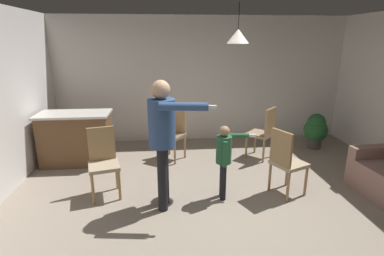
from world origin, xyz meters
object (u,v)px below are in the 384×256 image
(dining_chair_near_wall, at_px, (264,131))
(dining_chair_spare, at_px, (286,160))
(dining_chair_centre_back, at_px, (103,159))
(person_adult, at_px, (163,132))
(dining_chair_by_counter, at_px, (174,131))
(kitchen_counter, at_px, (76,138))
(person_child, at_px, (224,154))
(potted_plant_corner, at_px, (316,129))

(dining_chair_near_wall, xyz_separation_m, dining_chair_spare, (-0.14, -1.41, 0.00))
(dining_chair_near_wall, xyz_separation_m, dining_chair_centre_back, (-2.76, -1.14, 0.00))
(person_adult, xyz_separation_m, dining_chair_by_counter, (0.19, 1.75, -0.53))
(dining_chair_near_wall, bearing_deg, dining_chair_by_counter, 128.09)
(kitchen_counter, bearing_deg, dining_chair_centre_back, -60.10)
(person_child, relative_size, potted_plant_corner, 1.47)
(dining_chair_by_counter, bearing_deg, person_child, 146.97)
(dining_chair_spare, relative_size, potted_plant_corner, 1.35)
(person_child, xyz_separation_m, dining_chair_near_wall, (1.04, 1.41, -0.13))
(dining_chair_by_counter, height_order, potted_plant_corner, dining_chair_by_counter)
(kitchen_counter, height_order, dining_chair_spare, dining_chair_spare)
(dining_chair_spare, bearing_deg, dining_chair_centre_back, -120.00)
(person_adult, xyz_separation_m, dining_chair_centre_back, (-0.87, 0.44, -0.53))
(person_adult, height_order, person_child, person_adult)
(person_child, distance_m, dining_chair_near_wall, 1.76)
(person_adult, distance_m, dining_chair_near_wall, 2.51)
(dining_chair_near_wall, relative_size, dining_chair_centre_back, 1.00)
(dining_chair_centre_back, bearing_deg, dining_chair_by_counter, -143.14)
(kitchen_counter, height_order, person_child, person_child)
(person_child, xyz_separation_m, potted_plant_corner, (2.32, 1.88, -0.27))
(dining_chair_by_counter, height_order, dining_chair_centre_back, same)
(potted_plant_corner, bearing_deg, kitchen_counter, -175.75)
(kitchen_counter, xyz_separation_m, potted_plant_corner, (4.75, 0.35, -0.07))
(person_child, distance_m, dining_chair_centre_back, 1.74)
(dining_chair_by_counter, xyz_separation_m, dining_chair_near_wall, (1.69, -0.18, 0.00))
(person_adult, bearing_deg, dining_chair_centre_back, -109.14)
(person_child, bearing_deg, dining_chair_near_wall, 147.50)
(person_adult, height_order, dining_chair_by_counter, person_adult)
(potted_plant_corner, bearing_deg, dining_chair_by_counter, -174.51)
(dining_chair_spare, xyz_separation_m, potted_plant_corner, (1.42, 1.87, -0.14))
(person_adult, height_order, dining_chair_centre_back, person_adult)
(person_adult, relative_size, dining_chair_by_counter, 1.73)
(kitchen_counter, distance_m, dining_chair_near_wall, 3.48)
(person_child, height_order, potted_plant_corner, person_child)
(dining_chair_by_counter, bearing_deg, dining_chair_near_wall, -151.24)
(dining_chair_spare, bearing_deg, kitchen_counter, -138.56)
(dining_chair_centre_back, relative_size, potted_plant_corner, 1.35)
(kitchen_counter, xyz_separation_m, dining_chair_near_wall, (3.47, -0.11, 0.07))
(person_adult, bearing_deg, dining_chair_spare, 102.77)
(dining_chair_near_wall, relative_size, potted_plant_corner, 1.35)
(dining_chair_spare, bearing_deg, potted_plant_corner, 118.63)
(dining_chair_by_counter, xyz_separation_m, dining_chair_centre_back, (-1.06, -1.31, 0.00))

